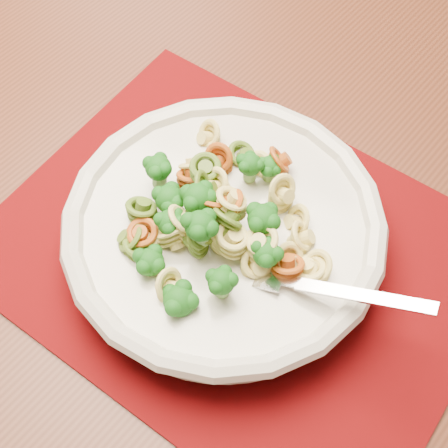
% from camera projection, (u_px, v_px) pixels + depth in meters
% --- Properties ---
extents(dining_table, '(1.45, 1.17, 0.75)m').
position_uv_depth(dining_table, '(258.00, 208.00, 0.74)').
color(dining_table, '#512616').
rests_on(dining_table, ground).
extents(placemat, '(0.51, 0.43, 0.00)m').
position_uv_depth(placemat, '(238.00, 253.00, 0.58)').
color(placemat, '#570307').
rests_on(placemat, dining_table).
extents(pasta_bowl, '(0.29, 0.29, 0.05)m').
position_uv_depth(pasta_bowl, '(224.00, 229.00, 0.55)').
color(pasta_bowl, beige).
rests_on(pasta_bowl, placemat).
extents(pasta_broccoli_heap, '(0.24, 0.24, 0.06)m').
position_uv_depth(pasta_broccoli_heap, '(224.00, 220.00, 0.54)').
color(pasta_broccoli_heap, '#D9C56B').
rests_on(pasta_broccoli_heap, pasta_bowl).
extents(fork, '(0.18, 0.03, 0.08)m').
position_uv_depth(fork, '(269.00, 278.00, 0.51)').
color(fork, silver).
rests_on(fork, pasta_bowl).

